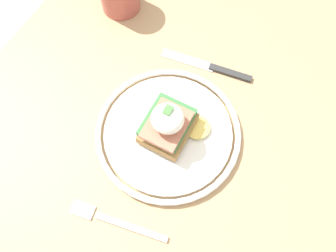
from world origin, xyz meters
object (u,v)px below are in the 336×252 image
sandwich (168,124)px  fork (112,220)px  plate (168,132)px  knife (213,68)px

sandwich → fork: sandwich is taller
plate → fork: (-0.17, 0.01, -0.01)m
plate → fork: plate is taller
fork → sandwich: bearing=-3.2°
plate → knife: bearing=-4.9°
sandwich → knife: 0.17m
sandwich → fork: bearing=176.8°
sandwich → knife: (0.16, -0.01, -0.04)m
knife → sandwich: bearing=175.3°
sandwich → knife: bearing=-4.7°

